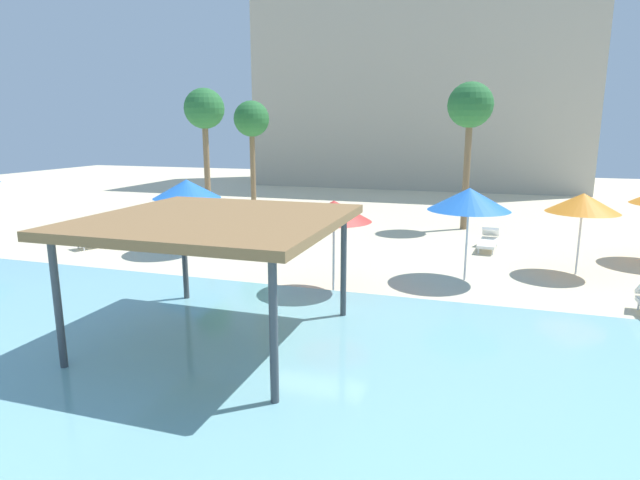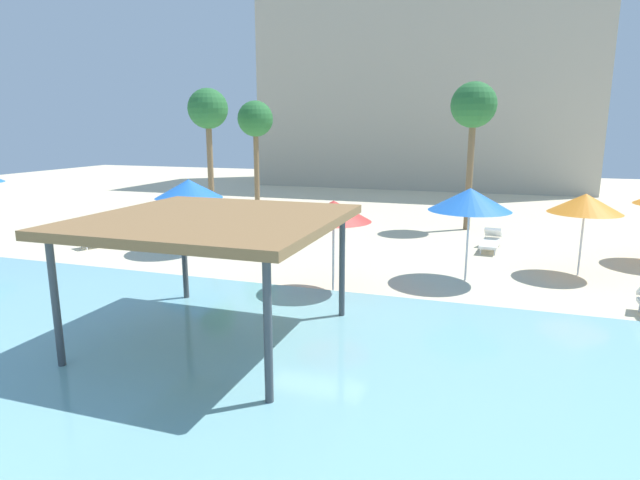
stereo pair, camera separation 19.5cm
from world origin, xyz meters
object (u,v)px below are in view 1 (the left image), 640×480
object	(u,v)px
beach_umbrella_blue_3	(469,199)
beach_umbrella_red_4	(334,211)
beach_umbrella_orange_6	(583,203)
shade_pavilion	(216,223)
palm_tree_1	(470,109)
lounge_chair_3	(104,237)
lounge_chair_1	(123,227)
beach_umbrella_blue_2	(187,189)
palm_tree_2	(204,112)
palm_tree_0	(252,121)
lounge_chair_0	(489,240)

from	to	relation	value
beach_umbrella_blue_3	beach_umbrella_red_4	world-z (taller)	beach_umbrella_blue_3
beach_umbrella_orange_6	beach_umbrella_blue_3	bearing A→B (deg)	-152.81
shade_pavilion	beach_umbrella_red_4	distance (m)	4.16
palm_tree_1	lounge_chair_3	bearing A→B (deg)	-149.31
beach_umbrella_blue_3	lounge_chair_1	world-z (taller)	beach_umbrella_blue_3
beach_umbrella_blue_2	beach_umbrella_red_4	xyz separation A→B (m)	(6.22, -2.92, -0.05)
lounge_chair_1	palm_tree_1	distance (m)	15.33
beach_umbrella_blue_2	beach_umbrella_blue_3	distance (m)	9.61
beach_umbrella_blue_3	beach_umbrella_red_4	bearing A→B (deg)	-146.88
shade_pavilion	beach_umbrella_blue_3	xyz separation A→B (m)	(4.69, 6.13, -0.11)
lounge_chair_3	palm_tree_2	xyz separation A→B (m)	(0.62, 6.77, 4.76)
beach_umbrella_orange_6	palm_tree_0	bearing A→B (deg)	148.15
lounge_chair_1	lounge_chair_3	size ratio (longest dim) A/B	1.01
palm_tree_2	lounge_chair_3	bearing A→B (deg)	-95.25
beach_umbrella_blue_3	palm_tree_1	distance (m)	8.59
beach_umbrella_red_4	palm_tree_1	world-z (taller)	palm_tree_1
shade_pavilion	lounge_chair_0	distance (m)	11.97
beach_umbrella_blue_2	lounge_chair_1	distance (m)	5.07
beach_umbrella_orange_6	lounge_chair_0	distance (m)	4.17
lounge_chair_1	palm_tree_1	world-z (taller)	palm_tree_1
palm_tree_1	palm_tree_0	bearing A→B (deg)	166.12
beach_umbrella_orange_6	lounge_chair_1	distance (m)	17.20
beach_umbrella_red_4	palm_tree_2	world-z (taller)	palm_tree_2
lounge_chair_0	palm_tree_1	size ratio (longest dim) A/B	0.31
beach_umbrella_blue_3	palm_tree_1	world-z (taller)	palm_tree_1
palm_tree_1	lounge_chair_1	bearing A→B (deg)	-157.70
palm_tree_2	lounge_chair_1	bearing A→B (deg)	-106.12
beach_umbrella_blue_2	lounge_chair_0	size ratio (longest dim) A/B	1.33
beach_umbrella_red_4	lounge_chair_3	size ratio (longest dim) A/B	1.26
lounge_chair_0	palm_tree_0	distance (m)	14.68
beach_umbrella_blue_3	palm_tree_2	world-z (taller)	palm_tree_2
lounge_chair_1	palm_tree_0	distance (m)	9.64
beach_umbrella_blue_3	lounge_chair_0	xyz separation A→B (m)	(0.65, 4.37, -2.04)
shade_pavilion	beach_umbrella_red_4	xyz separation A→B (m)	(1.33, 3.94, -0.28)
beach_umbrella_orange_6	lounge_chair_0	size ratio (longest dim) A/B	1.27
beach_umbrella_red_4	palm_tree_0	size ratio (longest dim) A/B	0.43
beach_umbrella_blue_2	lounge_chair_1	size ratio (longest dim) A/B	1.30
lounge_chair_3	palm_tree_0	world-z (taller)	palm_tree_0
beach_umbrella_orange_6	palm_tree_0	xyz separation A→B (m)	(-14.94, 9.28, 2.51)
palm_tree_0	palm_tree_1	distance (m)	11.68
shade_pavilion	lounge_chair_3	xyz separation A→B (m)	(-8.45, 6.70, -2.15)
lounge_chair_0	lounge_chair_3	bearing A→B (deg)	-68.95
beach_umbrella_orange_6	lounge_chair_3	distance (m)	16.47
shade_pavilion	lounge_chair_1	xyz separation A→B (m)	(-9.20, 8.72, -2.15)
shade_pavilion	palm_tree_1	bearing A→B (deg)	73.30
beach_umbrella_red_4	lounge_chair_0	bearing A→B (deg)	58.59
shade_pavilion	lounge_chair_1	world-z (taller)	shade_pavilion
beach_umbrella_blue_3	lounge_chair_3	world-z (taller)	beach_umbrella_blue_3
palm_tree_2	beach_umbrella_orange_6	bearing A→B (deg)	-19.93
palm_tree_1	palm_tree_2	world-z (taller)	palm_tree_1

